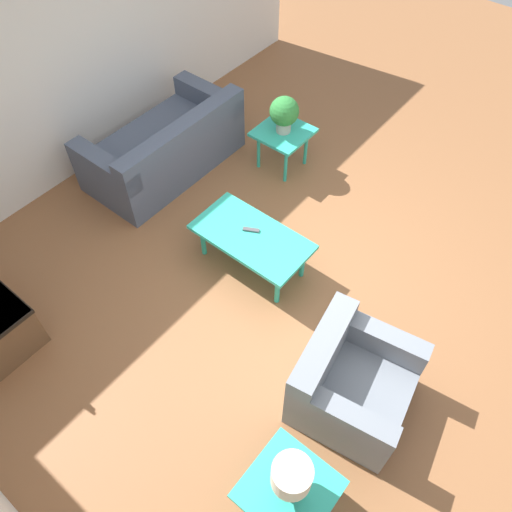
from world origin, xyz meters
TOP-DOWN VIEW (x-y plane):
  - ground_plane at (0.00, 0.00)m, footprint 14.00×14.00m
  - wall_right at (3.06, 0.00)m, footprint 0.12×7.20m
  - sofa at (2.19, -0.38)m, footprint 0.96×1.83m
  - armchair at (-1.02, 0.74)m, footprint 0.98×1.02m
  - coffee_table at (0.49, 0.13)m, footprint 1.15×0.60m
  - side_table_plant at (1.17, -1.27)m, footprint 0.58×0.58m
  - side_table_lamp at (-1.14, 1.73)m, footprint 0.58×0.58m
  - potted_plant at (1.17, -1.27)m, footprint 0.33×0.33m
  - table_lamp at (-1.14, 1.73)m, footprint 0.26×0.26m
  - remote_control at (0.54, 0.08)m, footprint 0.16×0.11m

SIDE VIEW (x-z plane):
  - ground_plane at x=0.00m, z-range 0.00..0.00m
  - sofa at x=2.19m, z-range -0.09..0.69m
  - armchair at x=-1.02m, z-range -0.08..0.68m
  - coffee_table at x=0.49m, z-range 0.17..0.61m
  - side_table_plant at x=1.17m, z-range 0.18..0.69m
  - side_table_lamp at x=-1.14m, z-range 0.18..0.69m
  - remote_control at x=0.54m, z-range 0.44..0.46m
  - potted_plant at x=1.17m, z-range 0.53..0.96m
  - table_lamp at x=-1.14m, z-range 0.56..0.97m
  - wall_right at x=3.06m, z-range 0.00..2.70m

